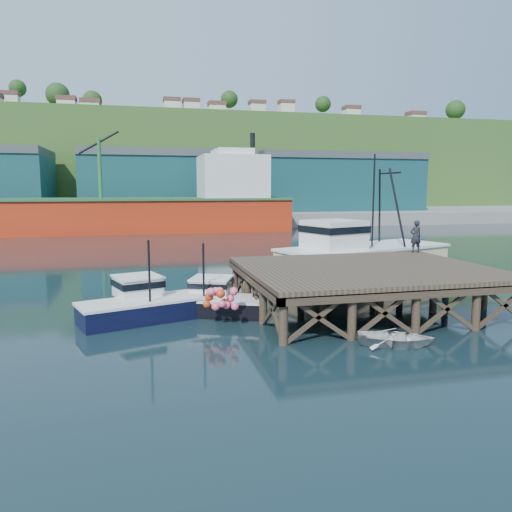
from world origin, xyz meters
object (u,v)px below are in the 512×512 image
object	(u,v)px
boat_navy	(144,303)
dockworker	(416,236)
boat_black	(208,300)
dinghy	(396,338)
trawler	(360,252)

from	to	relation	value
boat_navy	dockworker	world-z (taller)	dockworker
boat_navy	boat_black	xyz separation A→B (m)	(3.07, 0.46, -0.11)
boat_navy	dinghy	world-z (taller)	boat_navy
boat_black	trawler	world-z (taller)	trawler
dinghy	dockworker	world-z (taller)	dockworker
dinghy	trawler	bearing A→B (deg)	3.80
trawler	dockworker	world-z (taller)	trawler
boat_navy	dockworker	xyz separation A→B (m)	(16.26, 3.89, 2.35)
boat_navy	dockworker	distance (m)	16.88
trawler	dockworker	xyz separation A→B (m)	(1.77, -3.84, 1.41)
boat_black	dockworker	world-z (taller)	dockworker
boat_navy	dinghy	bearing A→B (deg)	-52.27
boat_navy	dockworker	size ratio (longest dim) A/B	3.26
trawler	dockworker	size ratio (longest dim) A/B	6.67
boat_black	dinghy	xyz separation A→B (m)	(6.27, -6.78, -0.34)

